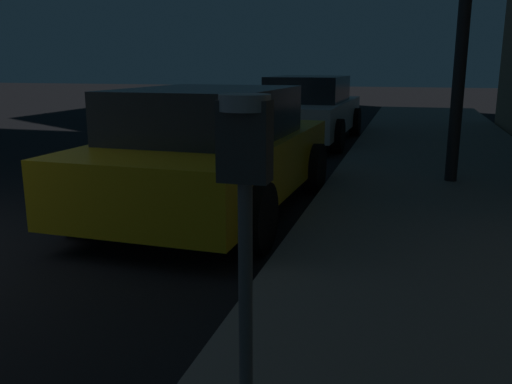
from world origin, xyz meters
TOP-DOWN VIEW (x-y plane):
  - sidewalk at (5.60, 0.00)m, footprint 3.20×36.00m
  - parking_meter at (4.45, -0.98)m, footprint 0.19×0.19m
  - car_yellow_cab at (2.85, 2.94)m, footprint 2.20×4.14m
  - car_white at (2.85, 9.07)m, footprint 2.05×4.47m

SIDE VIEW (x-z plane):
  - sidewalk at x=5.60m, z-range 0.00..0.15m
  - car_white at x=2.85m, z-range -0.01..1.42m
  - car_yellow_cab at x=2.85m, z-range 0.00..1.43m
  - parking_meter at x=4.45m, z-range 0.52..1.95m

